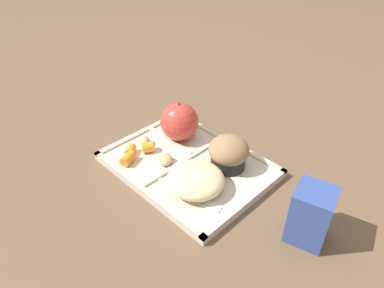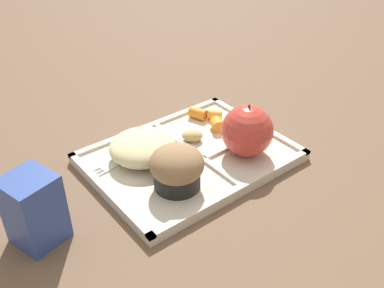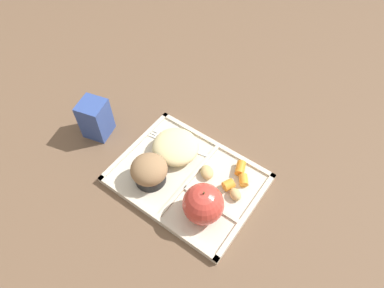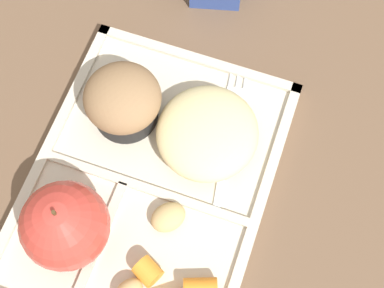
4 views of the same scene
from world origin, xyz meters
name	(u,v)px [view 2 (image 2 of 4)]	position (x,y,z in m)	size (l,w,h in m)	color
ground	(190,161)	(0.00, 0.00, 0.00)	(6.00, 6.00, 0.00)	brown
lunch_tray	(190,158)	(0.00, 0.00, 0.01)	(0.32, 0.24, 0.02)	beige
green_apple	(247,131)	(-0.08, 0.05, 0.05)	(0.09, 0.09, 0.09)	#C63D33
bran_muffin	(177,168)	(0.06, 0.05, 0.05)	(0.08, 0.08, 0.07)	black
carrot_slice_center	(217,124)	(-0.09, -0.03, 0.02)	(0.02, 0.02, 0.02)	orange
carrot_slice_back	(198,113)	(-0.09, -0.09, 0.02)	(0.02, 0.02, 0.03)	orange
carrot_slice_diagonal	(215,115)	(-0.11, -0.06, 0.02)	(0.02, 0.02, 0.03)	orange
potato_chunk_wedge	(192,135)	(-0.03, -0.03, 0.02)	(0.04, 0.03, 0.02)	tan
potato_chunk_large	(231,123)	(-0.11, -0.02, 0.02)	(0.03, 0.02, 0.02)	tan
egg_noodle_pile	(143,147)	(0.06, -0.04, 0.03)	(0.11, 0.11, 0.04)	beige
meatball_center	(154,144)	(0.04, -0.04, 0.03)	(0.04, 0.04, 0.04)	#755B4C
meatball_side	(145,145)	(0.05, -0.05, 0.03)	(0.03, 0.03, 0.03)	brown
meatball_front	(149,151)	(0.06, -0.03, 0.03)	(0.04, 0.04, 0.04)	#755B4C
plastic_fork	(125,157)	(0.09, -0.06, 0.01)	(0.16, 0.04, 0.00)	silver
milk_carton	(34,210)	(0.26, 0.01, 0.05)	(0.06, 0.06, 0.10)	#334C99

